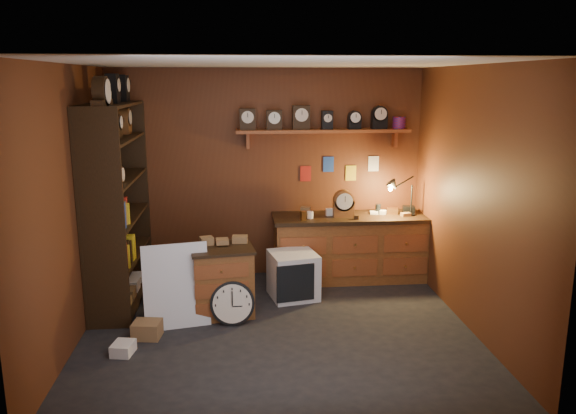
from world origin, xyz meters
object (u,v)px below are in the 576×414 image
(shelving_unit, at_px, (114,197))
(low_cabinet, at_px, (223,278))
(workbench, at_px, (350,244))
(big_round_clock, at_px, (232,303))

(shelving_unit, height_order, low_cabinet, shelving_unit)
(workbench, distance_m, big_round_clock, 2.00)
(low_cabinet, bearing_deg, workbench, 23.31)
(shelving_unit, distance_m, big_round_clock, 1.84)
(low_cabinet, bearing_deg, big_round_clock, -77.81)
(low_cabinet, xyz_separation_m, big_round_clock, (0.11, -0.29, -0.19))
(workbench, height_order, low_cabinet, workbench)
(workbench, relative_size, big_round_clock, 4.23)
(shelving_unit, relative_size, low_cabinet, 3.00)
(workbench, relative_size, low_cabinet, 2.33)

